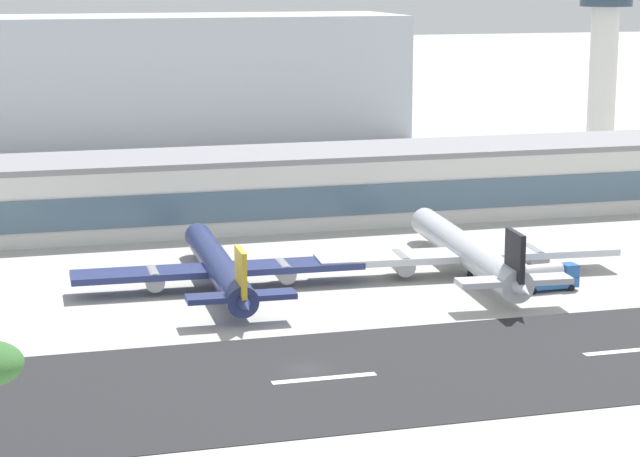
% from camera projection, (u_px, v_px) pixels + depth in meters
% --- Properties ---
extents(ground_plane, '(1400.00, 1400.00, 0.00)m').
position_uv_depth(ground_plane, '(306.00, 370.00, 139.26)').
color(ground_plane, '#B2AFA8').
extents(runway_strip, '(800.00, 33.59, 0.08)m').
position_uv_depth(runway_strip, '(315.00, 379.00, 135.83)').
color(runway_strip, '#262628').
rests_on(runway_strip, ground_plane).
extents(runway_centreline_dash_4, '(12.00, 1.20, 0.01)m').
position_uv_depth(runway_centreline_dash_4, '(324.00, 378.00, 136.12)').
color(runway_centreline_dash_4, white).
rests_on(runway_centreline_dash_4, runway_strip).
extents(runway_centreline_dash_5, '(12.00, 1.20, 0.01)m').
position_uv_depth(runway_centreline_dash_5, '(630.00, 351.00, 146.05)').
color(runway_centreline_dash_5, white).
rests_on(runway_centreline_dash_5, runway_strip).
extents(terminal_building, '(201.80, 21.11, 12.88)m').
position_uv_depth(terminal_building, '(273.00, 187.00, 219.65)').
color(terminal_building, silver).
rests_on(terminal_building, ground_plane).
extents(control_tower, '(12.89, 12.89, 42.42)m').
position_uv_depth(control_tower, '(604.00, 52.00, 281.42)').
color(control_tower, silver).
rests_on(control_tower, ground_plane).
extents(distant_hotel_block, '(123.72, 39.68, 32.92)m').
position_uv_depth(distant_hotel_block, '(171.00, 77.00, 329.39)').
color(distant_hotel_block, '#A8B2BC').
rests_on(distant_hotel_block, ground_plane).
extents(airliner_gold_tail_gate_0, '(41.83, 47.19, 9.84)m').
position_uv_depth(airliner_gold_tail_gate_0, '(220.00, 269.00, 173.20)').
color(airliner_gold_tail_gate_0, navy).
rests_on(airliner_gold_tail_gate_0, ground_plane).
extents(airliner_black_tail_gate_1, '(46.22, 51.09, 10.66)m').
position_uv_depth(airliner_black_tail_gate_1, '(470.00, 254.00, 181.43)').
color(airliner_black_tail_gate_1, silver).
rests_on(airliner_black_tail_gate_1, ground_plane).
extents(service_fuel_truck_0, '(8.62, 3.21, 3.95)m').
position_uv_depth(service_fuel_truck_0, '(549.00, 277.00, 173.42)').
color(service_fuel_truck_0, '#23569E').
rests_on(service_fuel_truck_0, ground_plane).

